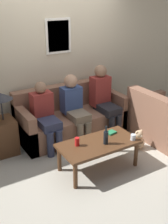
% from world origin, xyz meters
% --- Properties ---
extents(ground_plane, '(16.00, 16.00, 0.00)m').
position_xyz_m(ground_plane, '(0.00, 0.00, 0.00)').
color(ground_plane, '#ADA899').
extents(wall_back, '(9.00, 0.08, 2.60)m').
position_xyz_m(wall_back, '(0.00, 0.95, 1.30)').
color(wall_back, beige).
rests_on(wall_back, ground_plane).
extents(couch_main, '(1.94, 0.84, 0.86)m').
position_xyz_m(couch_main, '(0.00, 0.50, 0.30)').
color(couch_main, brown).
rests_on(couch_main, ground_plane).
extents(couch_side, '(0.84, 1.40, 0.86)m').
position_xyz_m(couch_side, '(1.29, -0.62, 0.30)').
color(couch_side, brown).
rests_on(couch_side, ground_plane).
extents(coffee_table, '(1.15, 0.59, 0.43)m').
position_xyz_m(coffee_table, '(-0.20, -0.69, 0.37)').
color(coffee_table, '#4C2D19').
rests_on(coffee_table, ground_plane).
extents(side_table_with_lamp, '(0.45, 0.43, 1.01)m').
position_xyz_m(side_table_with_lamp, '(-1.27, 0.47, 0.36)').
color(side_table_with_lamp, '#4C2D19').
rests_on(side_table_with_lamp, ground_plane).
extents(wine_bottle, '(0.07, 0.07, 0.27)m').
position_xyz_m(wine_bottle, '(-0.13, -0.77, 0.53)').
color(wine_bottle, black).
rests_on(wine_bottle, coffee_table).
extents(drinking_glass, '(0.07, 0.07, 0.09)m').
position_xyz_m(drinking_glass, '(0.27, -0.88, 0.47)').
color(drinking_glass, silver).
rests_on(drinking_glass, coffee_table).
extents(book_stack, '(0.16, 0.13, 0.03)m').
position_xyz_m(book_stack, '(0.12, -0.55, 0.44)').
color(book_stack, '#237547').
rests_on(book_stack, coffee_table).
extents(soda_can, '(0.07, 0.07, 0.12)m').
position_xyz_m(soda_can, '(-0.50, -0.60, 0.49)').
color(soda_can, red).
rests_on(soda_can, coffee_table).
extents(person_left, '(0.34, 0.62, 1.10)m').
position_xyz_m(person_left, '(-0.59, 0.29, 0.59)').
color(person_left, '#2D334C').
rests_on(person_left, ground_plane).
extents(person_middle, '(0.34, 0.61, 1.14)m').
position_xyz_m(person_middle, '(-0.04, 0.30, 0.62)').
color(person_middle, '#756651').
rests_on(person_middle, ground_plane).
extents(person_right, '(0.34, 0.66, 1.22)m').
position_xyz_m(person_right, '(0.57, 0.31, 0.65)').
color(person_right, black).
rests_on(person_right, ground_plane).
extents(teddy_bear, '(0.21, 0.21, 0.33)m').
position_xyz_m(teddy_bear, '(0.69, -0.56, 0.14)').
color(teddy_bear, tan).
rests_on(teddy_bear, ground_plane).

